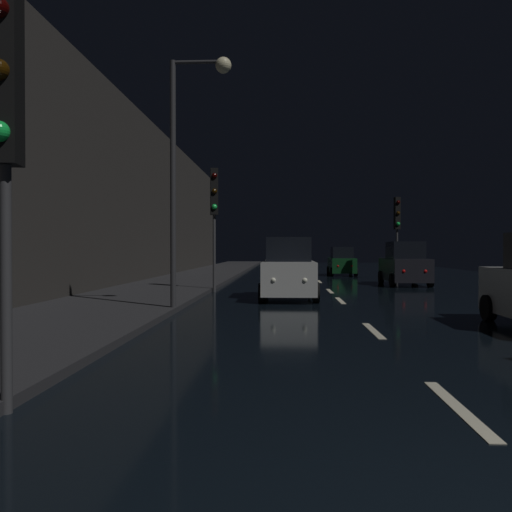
% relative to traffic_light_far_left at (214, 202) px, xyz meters
% --- Properties ---
extents(ground, '(26.55, 84.00, 0.02)m').
position_rel_traffic_light_far_left_xyz_m(ground, '(4.77, 5.88, -3.70)').
color(ground, black).
extents(sidewalk_left, '(4.40, 84.00, 0.15)m').
position_rel_traffic_light_far_left_xyz_m(sidewalk_left, '(-2.30, 5.88, -3.62)').
color(sidewalk_left, '#28282B').
rests_on(sidewalk_left, ground).
extents(building_facade_left, '(0.80, 63.00, 8.87)m').
position_rel_traffic_light_far_left_xyz_m(building_facade_left, '(-4.90, 2.38, 0.74)').
color(building_facade_left, '#2D2B28').
rests_on(building_facade_left, ground).
extents(lane_centerline, '(0.16, 31.23, 0.01)m').
position_rel_traffic_light_far_left_xyz_m(lane_centerline, '(4.77, -1.32, -3.69)').
color(lane_centerline, beige).
rests_on(lane_centerline, ground).
extents(traffic_light_far_left, '(0.37, 0.48, 5.06)m').
position_rel_traffic_light_far_left_xyz_m(traffic_light_far_left, '(0.00, 0.00, 0.00)').
color(traffic_light_far_left, '#38383A').
rests_on(traffic_light_far_left, ground).
extents(traffic_light_near_left, '(0.36, 0.48, 4.55)m').
position_rel_traffic_light_far_left_xyz_m(traffic_light_near_left, '(-0.10, -16.09, -0.42)').
color(traffic_light_near_left, '#38383A').
rests_on(traffic_light_near_left, ground).
extents(traffic_light_far_right, '(0.36, 0.48, 4.83)m').
position_rel_traffic_light_far_left_xyz_m(traffic_light_far_right, '(9.55, 10.15, -0.19)').
color(traffic_light_far_right, '#38383A').
rests_on(traffic_light_far_right, ground).
extents(streetlamp_overhead, '(1.70, 0.44, 7.01)m').
position_rel_traffic_light_far_left_xyz_m(streetlamp_overhead, '(0.26, -7.09, 0.97)').
color(streetlamp_overhead, '#2D2D30').
rests_on(streetlamp_overhead, ground).
extents(car_approaching_headlights, '(1.99, 4.30, 2.17)m').
position_rel_traffic_light_far_left_xyz_m(car_approaching_headlights, '(3.01, -2.75, -2.70)').
color(car_approaching_headlights, silver).
rests_on(car_approaching_headlights, ground).
extents(car_parked_right_far, '(1.95, 4.21, 2.12)m').
position_rel_traffic_light_far_left_xyz_m(car_parked_right_far, '(8.74, 4.65, -2.72)').
color(car_parked_right_far, black).
rests_on(car_parked_right_far, ground).
extents(car_distant_taillights, '(1.74, 3.77, 1.90)m').
position_rel_traffic_light_far_left_xyz_m(car_distant_taillights, '(6.72, 14.14, -2.82)').
color(car_distant_taillights, '#0F3819').
rests_on(car_distant_taillights, ground).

